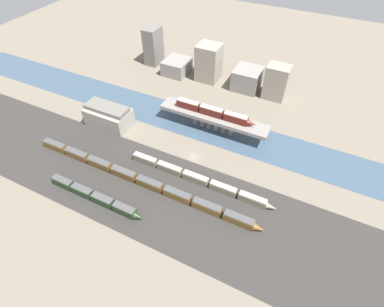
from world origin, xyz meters
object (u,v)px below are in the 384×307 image
Objects in this scene: train_yard_mid at (140,180)px; warehouse_building at (109,116)px; train_yard_near at (95,197)px; train_yard_far at (198,179)px; train_on_bridge at (214,112)px.

train_yard_mid is 4.77× the size of warehouse_building.
train_yard_near reaches higher than train_yard_far.
train_yard_mid is (-12.91, -44.13, -8.16)m from train_on_bridge.
warehouse_building is (-46.46, -19.26, -4.79)m from train_on_bridge.
warehouse_building is at bearing 120.28° from train_yard_near.
warehouse_building is (-33.55, 24.87, 3.37)m from train_yard_mid.
train_yard_near is 40.42m from train_yard_far.
train_yard_far is (20.96, 10.76, -0.14)m from train_yard_mid.
train_yard_near is (-23.39, -58.78, -8.07)m from train_on_bridge.
train_on_bridge is 1.82× the size of warehouse_building.
train_on_bridge is 35.31m from train_yard_far.
train_on_bridge is 0.38× the size of train_yard_mid.
train_on_bridge reaches higher than train_yard_mid.
warehouse_building is at bearing 165.49° from train_yard_far.
train_yard_far is at bearing -14.51° from warehouse_building.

